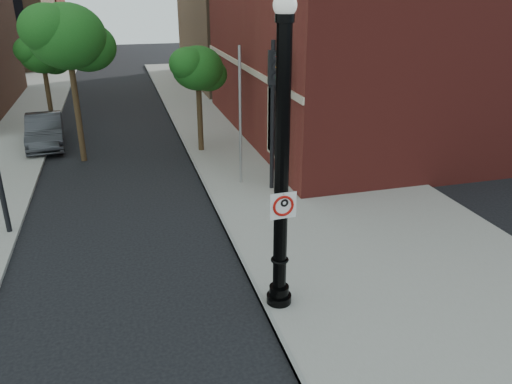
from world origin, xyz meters
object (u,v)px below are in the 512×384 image
object	(u,v)px
lamppost	(281,180)
no_parking_sign	(283,205)
traffic_signal_right	(273,93)
parked_car	(45,131)

from	to	relation	value
lamppost	no_parking_sign	xyz separation A→B (m)	(-0.01, -0.17, -0.51)
traffic_signal_right	lamppost	bearing A→B (deg)	-96.53
no_parking_sign	parked_car	world-z (taller)	no_parking_sign
traffic_signal_right	no_parking_sign	bearing A→B (deg)	-96.20
lamppost	traffic_signal_right	world-z (taller)	lamppost
no_parking_sign	parked_car	size ratio (longest dim) A/B	0.13
no_parking_sign	traffic_signal_right	world-z (taller)	traffic_signal_right
lamppost	parked_car	xyz separation A→B (m)	(-6.52, 14.90, -2.41)
parked_car	traffic_signal_right	bearing A→B (deg)	-48.52
lamppost	parked_car	world-z (taller)	lamppost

